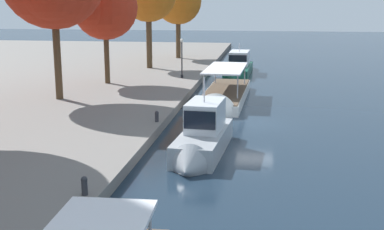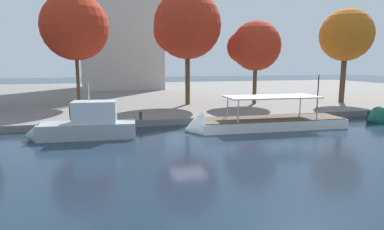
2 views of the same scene
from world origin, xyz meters
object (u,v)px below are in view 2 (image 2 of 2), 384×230
(mooring_bollard_0, at_px, (141,115))
(lamp_post, at_px, (318,90))
(tree_0, at_px, (72,27))
(tour_boat_2, at_px, (257,125))
(tree_2, at_px, (254,47))
(tree_5, at_px, (346,34))
(tree_4, at_px, (184,27))
(motor_yacht_1, at_px, (82,128))

(mooring_bollard_0, bearing_deg, lamp_post, 4.58)
(mooring_bollard_0, height_order, tree_0, tree_0)
(tour_boat_2, xyz_separation_m, tree_2, (4.76, 11.28, 7.08))
(tree_0, distance_m, tree_5, 32.64)
(mooring_bollard_0, xyz_separation_m, tree_2, (14.29, 7.84, 6.44))
(lamp_post, bearing_deg, tree_4, 149.55)
(tour_boat_2, relative_size, tree_0, 1.09)
(tour_boat_2, relative_size, tree_5, 1.21)
(tree_2, bearing_deg, tour_boat_2, -112.87)
(mooring_bollard_0, height_order, tree_2, tree_2)
(lamp_post, bearing_deg, tour_boat_2, -151.98)
(mooring_bollard_0, height_order, tree_5, tree_5)
(tour_boat_2, relative_size, mooring_bollard_0, 19.77)
(tree_0, xyz_separation_m, tree_4, (12.47, -2.66, 0.07))
(lamp_post, xyz_separation_m, tree_5, (6.92, 4.91, 6.31))
(tour_boat_2, xyz_separation_m, tree_0, (-16.00, 15.14, 9.20))
(motor_yacht_1, bearing_deg, lamp_post, -163.94)
(motor_yacht_1, height_order, tree_4, tree_4)
(tree_0, bearing_deg, tree_5, -9.32)
(tree_5, bearing_deg, mooring_bollard_0, -165.99)
(mooring_bollard_0, bearing_deg, tree_2, 28.77)
(tour_boat_2, xyz_separation_m, mooring_bollard_0, (-9.53, 3.43, 0.64))
(motor_yacht_1, xyz_separation_m, tree_5, (30.31, 9.87, 8.31))
(motor_yacht_1, distance_m, mooring_bollard_0, 5.74)
(tour_boat_2, distance_m, tree_2, 14.14)
(mooring_bollard_0, distance_m, tree_5, 27.72)
(tree_0, bearing_deg, motor_yacht_1, -82.88)
(tree_4, bearing_deg, lamp_post, -30.45)
(mooring_bollard_0, relative_size, tree_2, 0.07)
(tree_4, height_order, tree_5, tree_4)
(tree_4, xyz_separation_m, tree_5, (19.74, -2.62, -0.56))
(tree_0, bearing_deg, tree_4, -12.06)
(tree_0, relative_size, tree_5, 1.11)
(motor_yacht_1, height_order, mooring_bollard_0, motor_yacht_1)
(lamp_post, xyz_separation_m, tree_2, (-4.52, 6.34, 4.68))
(lamp_post, distance_m, tree_4, 16.39)
(tour_boat_2, bearing_deg, lamp_post, -150.08)
(tour_boat_2, bearing_deg, tree_0, -41.51)
(lamp_post, bearing_deg, tree_2, 125.52)
(tour_boat_2, distance_m, tree_4, 15.94)
(lamp_post, bearing_deg, tree_0, 158.03)
(tour_boat_2, distance_m, lamp_post, 10.78)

